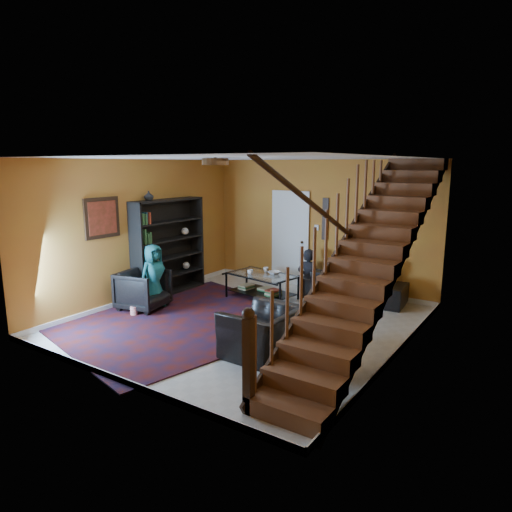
% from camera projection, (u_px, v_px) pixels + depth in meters
% --- Properties ---
extents(floor, '(5.50, 5.50, 0.00)m').
position_uv_depth(floor, '(247.00, 322.00, 7.93)').
color(floor, beige).
rests_on(floor, ground).
extents(room, '(5.50, 5.50, 5.50)m').
position_uv_depth(room, '(232.00, 291.00, 9.73)').
color(room, '#AC5D26').
rests_on(room, ground).
extents(staircase, '(0.95, 5.02, 3.18)m').
position_uv_depth(staircase, '(368.00, 257.00, 6.49)').
color(staircase, brown).
rests_on(staircase, floor).
extents(bookshelf, '(0.35, 1.80, 2.00)m').
position_uv_depth(bookshelf, '(169.00, 249.00, 9.54)').
color(bookshelf, black).
rests_on(bookshelf, floor).
extents(door, '(0.82, 0.05, 2.05)m').
position_uv_depth(door, '(290.00, 240.00, 10.33)').
color(door, silver).
rests_on(door, floor).
extents(framed_picture, '(0.04, 0.74, 0.74)m').
position_uv_depth(framed_picture, '(102.00, 218.00, 8.25)').
color(framed_picture, maroon).
rests_on(framed_picture, room).
extents(wall_hanging, '(0.14, 0.03, 0.90)m').
position_uv_depth(wall_hanging, '(325.00, 219.00, 9.76)').
color(wall_hanging, black).
rests_on(wall_hanging, room).
extents(ceiling_fixture, '(0.40, 0.40, 0.10)m').
position_uv_depth(ceiling_fixture, '(215.00, 162.00, 6.74)').
color(ceiling_fixture, '#3F2814').
rests_on(ceiling_fixture, room).
extents(rug, '(4.37, 4.75, 0.02)m').
position_uv_depth(rug, '(180.00, 320.00, 8.03)').
color(rug, '#45110C').
rests_on(rug, floor).
extents(sofa, '(2.10, 0.96, 0.60)m').
position_uv_depth(sofa, '(353.00, 286.00, 9.19)').
color(sofa, black).
rests_on(sofa, floor).
extents(armchair_left, '(0.96, 0.95, 0.75)m').
position_uv_depth(armchair_left, '(143.00, 290.00, 8.59)').
color(armchair_left, black).
rests_on(armchair_left, floor).
extents(armchair_right, '(0.94, 1.07, 0.69)m').
position_uv_depth(armchair_right, '(263.00, 332.00, 6.52)').
color(armchair_right, black).
rests_on(armchair_right, floor).
extents(person_adult_a, '(0.52, 0.35, 1.39)m').
position_uv_depth(person_adult_a, '(308.00, 281.00, 9.81)').
color(person_adult_a, black).
rests_on(person_adult_a, sofa).
extents(person_adult_b, '(0.68, 0.54, 1.32)m').
position_uv_depth(person_adult_b, '(377.00, 293.00, 8.98)').
color(person_adult_b, black).
rests_on(person_adult_b, sofa).
extents(person_child, '(0.47, 0.65, 1.23)m').
position_uv_depth(person_child, '(154.00, 276.00, 8.64)').
color(person_child, '#1B6665').
rests_on(person_child, armchair_left).
extents(coffee_table, '(1.45, 1.00, 0.51)m').
position_uv_depth(coffee_table, '(262.00, 284.00, 9.29)').
color(coffee_table, black).
rests_on(coffee_table, floor).
extents(cup_a, '(0.12, 0.12, 0.09)m').
position_uv_depth(cup_a, '(250.00, 272.00, 9.24)').
color(cup_a, '#999999').
rests_on(cup_a, coffee_table).
extents(cup_b, '(0.11, 0.11, 0.10)m').
position_uv_depth(cup_b, '(266.00, 270.00, 9.42)').
color(cup_b, '#999999').
rests_on(cup_b, coffee_table).
extents(bowl, '(0.29, 0.29, 0.06)m').
position_uv_depth(bowl, '(274.00, 273.00, 9.24)').
color(bowl, '#999999').
rests_on(bowl, coffee_table).
extents(vase, '(0.18, 0.18, 0.19)m').
position_uv_depth(vase, '(149.00, 196.00, 8.91)').
color(vase, '#999999').
rests_on(vase, bookshelf).
extents(popcorn_bucket, '(0.16, 0.16, 0.15)m').
position_uv_depth(popcorn_bucket, '(134.00, 310.00, 8.27)').
color(popcorn_bucket, red).
rests_on(popcorn_bucket, rug).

